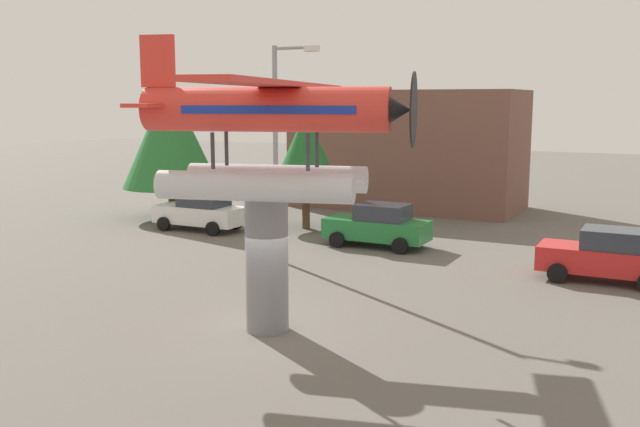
{
  "coord_description": "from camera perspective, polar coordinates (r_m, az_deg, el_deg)",
  "views": [
    {
      "loc": [
        9.19,
        -15.11,
        5.89
      ],
      "look_at": [
        0.0,
        3.0,
        2.63
      ],
      "focal_mm": 39.79,
      "sensor_mm": 36.0,
      "label": 1
    }
  ],
  "objects": [
    {
      "name": "tree_east",
      "position": [
        32.45,
        -1.15,
        4.95
      ],
      "size": [
        3.36,
        3.36,
        5.42
      ],
      "color": "brown",
      "rests_on": "ground"
    },
    {
      "name": "streetlight_primary",
      "position": [
        25.76,
        -3.23,
        6.08
      ],
      "size": [
        1.84,
        0.28,
        7.8
      ],
      "color": "gray",
      "rests_on": "ground"
    },
    {
      "name": "car_mid_green",
      "position": [
        28.75,
        4.7,
        -0.95
      ],
      "size": [
        4.2,
        2.02,
        1.76
      ],
      "rotation": [
        0.0,
        0.0,
        3.14
      ],
      "color": "#237A38",
      "rests_on": "ground"
    },
    {
      "name": "car_far_red",
      "position": [
        24.98,
        22.12,
        -3.14
      ],
      "size": [
        4.2,
        2.02,
        1.76
      ],
      "rotation": [
        0.0,
        0.0,
        3.14
      ],
      "color": "red",
      "rests_on": "ground"
    },
    {
      "name": "display_pedestal",
      "position": [
        18.16,
        -4.3,
        -4.07
      ],
      "size": [
        1.1,
        1.1,
        3.51
      ],
      "primitive_type": "cylinder",
      "color": "slate",
      "rests_on": "ground"
    },
    {
      "name": "ground_plane",
      "position": [
        18.64,
        -4.23,
        -9.33
      ],
      "size": [
        140.0,
        140.0,
        0.0
      ],
      "primitive_type": "plane",
      "color": "#605B54"
    },
    {
      "name": "floatplane_monument",
      "position": [
        17.66,
        -4.02,
        6.79
      ],
      "size": [
        7.18,
        10.34,
        4.0
      ],
      "rotation": [
        0.0,
        0.0,
        0.26
      ],
      "color": "silver",
      "rests_on": "display_pedestal"
    },
    {
      "name": "storefront_building",
      "position": [
        39.54,
        7.11,
        5.15
      ],
      "size": [
        12.14,
        5.79,
        6.41
      ],
      "primitive_type": "cube",
      "color": "brown",
      "rests_on": "ground"
    },
    {
      "name": "car_near_white",
      "position": [
        32.75,
        -9.57,
        0.19
      ],
      "size": [
        4.2,
        2.02,
        1.76
      ],
      "rotation": [
        0.0,
        0.0,
        3.14
      ],
      "color": "white",
      "rests_on": "ground"
    },
    {
      "name": "tree_west",
      "position": [
        36.24,
        -11.99,
        6.29
      ],
      "size": [
        4.81,
        4.81,
        6.91
      ],
      "color": "brown",
      "rests_on": "ground"
    }
  ]
}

